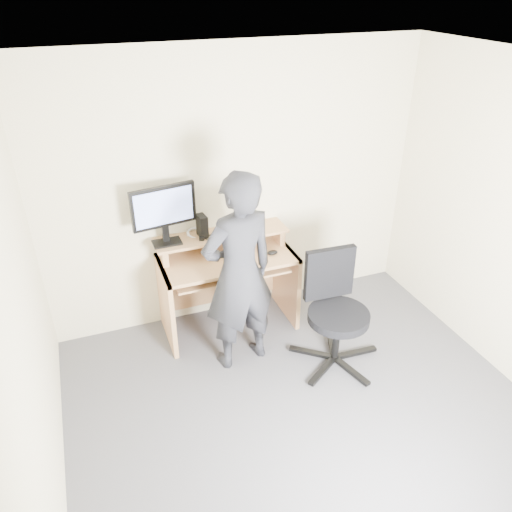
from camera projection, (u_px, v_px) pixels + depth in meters
ground at (316, 432)px, 3.68m from camera, size 3.50×3.50×0.00m
back_wall at (237, 189)px, 4.47m from camera, size 3.50×0.02×2.50m
ceiling at (347, 78)px, 2.43m from camera, size 3.50×3.50×0.02m
desk at (225, 272)px, 4.58m from camera, size 1.20×0.60×0.91m
monitor at (164, 210)px, 4.14m from camera, size 0.55×0.16×0.53m
external_drive at (202, 226)px, 4.37m from camera, size 0.08×0.14×0.20m
travel_mug at (245, 222)px, 4.46m from camera, size 0.09×0.09×0.18m
smartphone at (255, 230)px, 4.51m from camera, size 0.08×0.14×0.01m
charger at (202, 238)px, 4.35m from camera, size 0.05×0.05×0.03m
headphones at (196, 233)px, 4.45m from camera, size 0.20×0.20×0.06m
keyboard at (236, 269)px, 4.40m from camera, size 0.49×0.35×0.03m
mouse at (272, 253)px, 4.45m from camera, size 0.11×0.09×0.04m
office_chair at (335, 306)px, 4.14m from camera, size 0.75×0.78×0.98m
person at (239, 274)px, 3.95m from camera, size 0.70×0.52×1.73m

